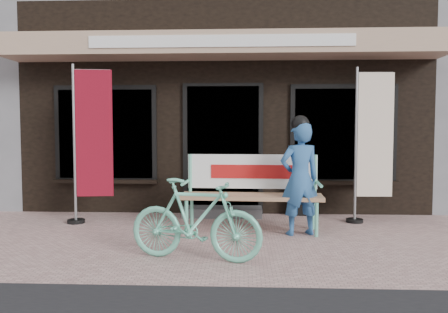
{
  "coord_description": "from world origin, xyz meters",
  "views": [
    {
      "loc": [
        0.36,
        -5.36,
        1.42
      ],
      "look_at": [
        0.08,
        0.7,
        1.05
      ],
      "focal_mm": 35.0,
      "sensor_mm": 36.0,
      "label": 1
    }
  ],
  "objects_px": {
    "nobori_cream": "(372,143)",
    "person": "(300,176)",
    "nobori_red": "(91,142)",
    "bicycle": "(195,220)",
    "bench": "(251,186)",
    "menu_stand": "(300,191)"
  },
  "relations": [
    {
      "from": "nobori_cream",
      "to": "person",
      "type": "bearing_deg",
      "value": -146.73
    },
    {
      "from": "person",
      "to": "nobori_red",
      "type": "distance_m",
      "value": 3.17
    },
    {
      "from": "bicycle",
      "to": "nobori_cream",
      "type": "relative_size",
      "value": 0.63
    },
    {
      "from": "bench",
      "to": "bicycle",
      "type": "bearing_deg",
      "value": -110.24
    },
    {
      "from": "nobori_cream",
      "to": "menu_stand",
      "type": "bearing_deg",
      "value": 152.62
    },
    {
      "from": "nobori_red",
      "to": "nobori_cream",
      "type": "distance_m",
      "value": 4.27
    },
    {
      "from": "bench",
      "to": "menu_stand",
      "type": "bearing_deg",
      "value": 54.99
    },
    {
      "from": "nobori_red",
      "to": "nobori_cream",
      "type": "xyz_separation_m",
      "value": [
        4.26,
        0.22,
        -0.02
      ]
    },
    {
      "from": "bicycle",
      "to": "nobori_red",
      "type": "relative_size",
      "value": 0.62
    },
    {
      "from": "bicycle",
      "to": "menu_stand",
      "type": "height_order",
      "value": "bicycle"
    },
    {
      "from": "bicycle",
      "to": "nobori_cream",
      "type": "bearing_deg",
      "value": -37.68
    },
    {
      "from": "nobori_cream",
      "to": "menu_stand",
      "type": "height_order",
      "value": "nobori_cream"
    },
    {
      "from": "person",
      "to": "nobori_cream",
      "type": "height_order",
      "value": "nobori_cream"
    },
    {
      "from": "bicycle",
      "to": "nobori_cream",
      "type": "distance_m",
      "value": 3.31
    },
    {
      "from": "bicycle",
      "to": "nobori_red",
      "type": "distance_m",
      "value": 2.7
    },
    {
      "from": "nobori_red",
      "to": "menu_stand",
      "type": "xyz_separation_m",
      "value": [
        3.26,
        0.7,
        -0.83
      ]
    },
    {
      "from": "menu_stand",
      "to": "person",
      "type": "bearing_deg",
      "value": -93.39
    },
    {
      "from": "person",
      "to": "nobori_red",
      "type": "xyz_separation_m",
      "value": [
        -3.07,
        0.62,
        0.45
      ]
    },
    {
      "from": "person",
      "to": "bicycle",
      "type": "relative_size",
      "value": 1.09
    },
    {
      "from": "bench",
      "to": "nobori_cream",
      "type": "xyz_separation_m",
      "value": [
        1.83,
        0.58,
        0.59
      ]
    },
    {
      "from": "nobori_cream",
      "to": "nobori_red",
      "type": "bearing_deg",
      "value": -178.94
    },
    {
      "from": "person",
      "to": "menu_stand",
      "type": "bearing_deg",
      "value": 65.75
    }
  ]
}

